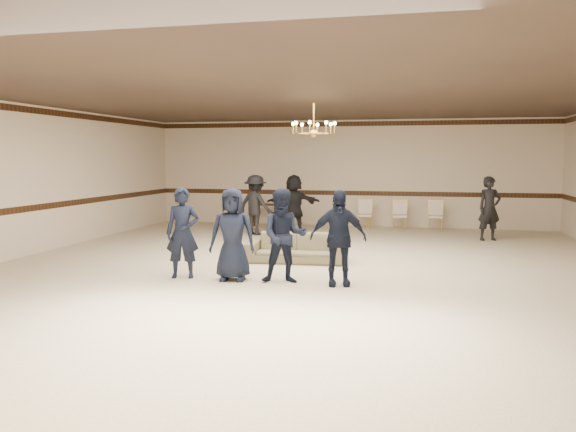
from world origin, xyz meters
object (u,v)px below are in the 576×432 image
Objects in this scene: boy_c at (284,236)px; banquet_chair_mid at (400,215)px; boy_b at (232,234)px; adult_left at (256,205)px; banquet_chair_left at (365,215)px; console_table at (267,215)px; settee at (295,248)px; chandelier at (314,117)px; adult_right at (489,209)px; boy_d at (338,238)px; banquet_chair_right at (436,216)px; adult_mid at (294,204)px; boy_a at (183,233)px.

boy_c is 1.86× the size of banquet_chair_mid.
adult_left reaches higher than boy_b.
banquet_chair_left and banquet_chair_mid have the same top height.
boy_b is 1.96× the size of console_table.
settee is at bearing -103.15° from banquet_chair_left.
boy_c is at bearing -92.36° from chandelier.
boy_c reaches higher than console_table.
boy_c is 7.05m from adult_right.
boy_c is 0.90m from boy_d.
adult_right reaches higher than boy_b.
adult_right reaches higher than banquet_chair_left.
boy_d reaches higher than banquet_chair_right.
adult_mid reaches higher than console_table.
boy_b is 5.70m from adult_left.
chandelier is 0.60× the size of boy_d.
console_table is (-2.45, 5.47, -2.54)m from chandelier.
adult_left is at bearing -149.73° from banquet_chair_left.
adult_left is (-1.89, 3.67, 0.52)m from settee.
boy_c is 0.97× the size of adult_right.
adult_left is at bearing 79.77° from boy_a.
banquet_chair_right is 5.00m from console_table.
banquet_chair_mid is (0.74, 7.47, -0.36)m from boy_d.
banquet_chair_mid and banquet_chair_right have the same top height.
adult_mid is (-1.29, 4.08, -2.07)m from chandelier.
adult_mid reaches higher than boy_c.
boy_a is 0.80× the size of settee.
chandelier is 1.18× the size of console_table.
banquet_chair_mid is at bearing -175.66° from adult_mid.
banquet_chair_right is (-1.25, 1.60, -0.38)m from adult_right.
adult_mid is 1.00× the size of adult_right.
adult_right is (6.00, 0.30, 0.00)m from adult_left.
banquet_chair_mid is (1.55, 5.27, -2.45)m from chandelier.
boy_c and boy_d have the same top height.
adult_right is (5.70, 5.87, 0.02)m from boy_a.
chandelier is 0.58× the size of adult_left.
adult_right reaches higher than boy_d.
boy_c reaches higher than banquet_chair_left.
boy_d is at bearing -63.69° from console_table.
boy_d is 1.96× the size of console_table.
chandelier is 5.84m from banquet_chair_left.
adult_left is 2.16m from console_table.
adult_mid is at bearing -151.42° from banquet_chair_left.
banquet_chair_left is (0.55, 5.27, -2.45)m from chandelier.
boy_c is at bearing -105.67° from banquet_chair_mid.
adult_mid is 1.91× the size of banquet_chair_right.
adult_left reaches higher than boy_a.
chandelier is 3.57m from boy_a.
chandelier reaches higher than settee.
adult_left is at bearing 19.42° from adult_mid.
boy_a is 1.86× the size of banquet_chair_left.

